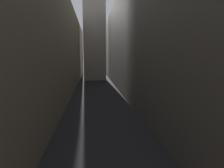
% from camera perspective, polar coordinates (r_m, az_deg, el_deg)
% --- Properties ---
extents(ground_plane, '(264.00, 264.00, 0.00)m').
position_cam_1_polar(ground_plane, '(44.38, -4.56, -2.71)').
color(ground_plane, '#232326').
extents(building_block_left, '(15.16, 108.00, 20.77)m').
position_cam_1_polar(building_block_left, '(47.12, -21.16, 10.10)').
color(building_block_left, gray).
rests_on(building_block_left, ground).
extents(building_block_right, '(11.89, 108.00, 23.95)m').
position_cam_1_polar(building_block_right, '(47.37, 9.51, 12.45)').
color(building_block_right, '#60594F').
rests_on(building_block_right, ground).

